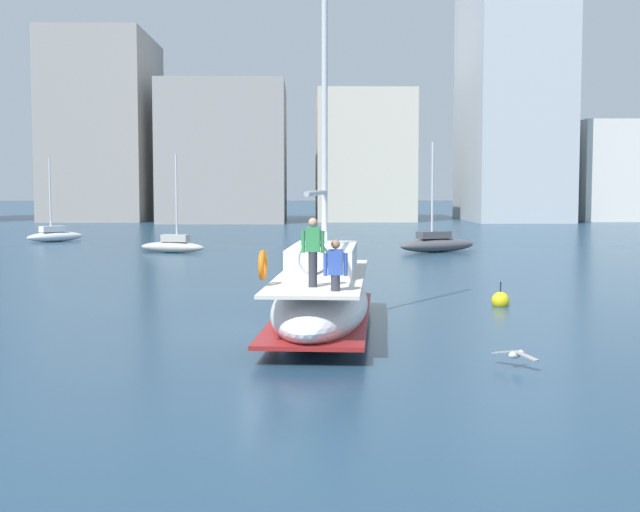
{
  "coord_description": "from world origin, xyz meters",
  "views": [
    {
      "loc": [
        0.39,
        -23.21,
        3.78
      ],
      "look_at": [
        0.89,
        1.79,
        1.8
      ],
      "focal_mm": 50.18,
      "sensor_mm": 36.0,
      "label": 1
    }
  ],
  "objects_px": {
    "moored_catamaran": "(55,235)",
    "mooring_buoy": "(500,301)",
    "main_sailboat": "(322,296)",
    "moored_sloop_near": "(437,243)",
    "moored_sloop_far": "(173,245)",
    "seagull": "(516,354)"
  },
  "relations": [
    {
      "from": "main_sailboat",
      "to": "mooring_buoy",
      "type": "relative_size",
      "value": 13.26
    },
    {
      "from": "main_sailboat",
      "to": "moored_sloop_far",
      "type": "distance_m",
      "value": 28.2
    },
    {
      "from": "moored_sloop_near",
      "to": "moored_catamaran",
      "type": "distance_m",
      "value": 26.18
    },
    {
      "from": "moored_catamaran",
      "to": "main_sailboat",
      "type": "bearing_deg",
      "value": -65.23
    },
    {
      "from": "mooring_buoy",
      "to": "main_sailboat",
      "type": "bearing_deg",
      "value": -140.89
    },
    {
      "from": "moored_sloop_near",
      "to": "moored_sloop_far",
      "type": "bearing_deg",
      "value": -179.47
    },
    {
      "from": "moored_catamaran",
      "to": "mooring_buoy",
      "type": "distance_m",
      "value": 39.7
    },
    {
      "from": "main_sailboat",
      "to": "moored_sloop_far",
      "type": "bearing_deg",
      "value": 106.01
    },
    {
      "from": "main_sailboat",
      "to": "moored_sloop_near",
      "type": "distance_m",
      "value": 28.16
    },
    {
      "from": "main_sailboat",
      "to": "mooring_buoy",
      "type": "xyz_separation_m",
      "value": [
        5.72,
        4.65,
        -0.73
      ]
    },
    {
      "from": "main_sailboat",
      "to": "moored_sloop_near",
      "type": "relative_size",
      "value": 1.88
    },
    {
      "from": "moored_sloop_far",
      "to": "mooring_buoy",
      "type": "relative_size",
      "value": 6.27
    },
    {
      "from": "main_sailboat",
      "to": "moored_catamaran",
      "type": "distance_m",
      "value": 40.88
    },
    {
      "from": "moored_catamaran",
      "to": "mooring_buoy",
      "type": "xyz_separation_m",
      "value": [
        22.85,
        -32.47,
        -0.29
      ]
    },
    {
      "from": "main_sailboat",
      "to": "moored_sloop_near",
      "type": "xyz_separation_m",
      "value": [
        7.12,
        27.24,
        -0.39
      ]
    },
    {
      "from": "main_sailboat",
      "to": "moored_sloop_near",
      "type": "height_order",
      "value": "main_sailboat"
    },
    {
      "from": "moored_sloop_far",
      "to": "moored_catamaran",
      "type": "height_order",
      "value": "moored_catamaran"
    },
    {
      "from": "moored_sloop_far",
      "to": "seagull",
      "type": "distance_m",
      "value": 34.04
    },
    {
      "from": "main_sailboat",
      "to": "seagull",
      "type": "relative_size",
      "value": 12.03
    },
    {
      "from": "main_sailboat",
      "to": "seagull",
      "type": "xyz_separation_m",
      "value": [
        3.92,
        -4.86,
        -0.62
      ]
    },
    {
      "from": "moored_catamaran",
      "to": "mooring_buoy",
      "type": "height_order",
      "value": "moored_catamaran"
    },
    {
      "from": "seagull",
      "to": "mooring_buoy",
      "type": "xyz_separation_m",
      "value": [
        1.8,
        9.51,
        -0.11
      ]
    }
  ]
}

